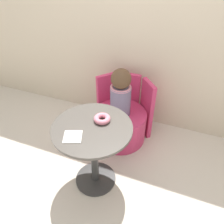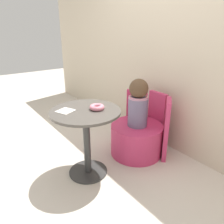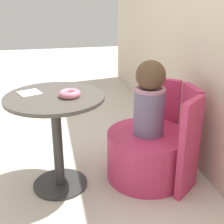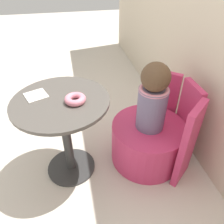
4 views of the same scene
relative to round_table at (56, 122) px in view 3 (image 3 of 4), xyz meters
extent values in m
plane|color=beige|center=(0.02, 0.04, -0.53)|extent=(12.00, 12.00, 0.00)
cube|color=beige|center=(0.02, 1.17, 0.67)|extent=(6.00, 0.06, 2.40)
cylinder|color=#333333|center=(0.00, 0.00, -0.52)|extent=(0.41, 0.41, 0.02)
cylinder|color=#333333|center=(0.00, 0.00, -0.17)|extent=(0.07, 0.07, 0.68)
cylinder|color=#4C4742|center=(0.00, 0.00, 0.18)|extent=(0.69, 0.69, 0.02)
cylinder|color=#C63360|center=(0.02, 0.68, -0.34)|extent=(0.62, 0.62, 0.38)
cube|color=#C63360|center=(0.02, 1.02, -0.16)|extent=(0.27, 0.05, 0.73)
cube|color=#C63360|center=(0.28, 0.90, -0.16)|extent=(0.21, 0.24, 0.73)
cube|color=#C63360|center=(-0.24, 0.90, -0.16)|extent=(0.21, 0.24, 0.73)
cylinder|color=slate|center=(0.02, 0.68, 0.03)|extent=(0.23, 0.23, 0.35)
torus|color=pink|center=(0.02, 0.68, 0.20)|extent=(0.23, 0.23, 0.04)
sphere|color=brown|center=(0.02, 0.68, 0.30)|extent=(0.22, 0.22, 0.22)
torus|color=pink|center=(0.05, 0.10, 0.22)|extent=(0.15, 0.15, 0.05)
cube|color=silver|center=(-0.09, -0.17, 0.20)|extent=(0.19, 0.19, 0.01)
camera|label=1|loc=(0.66, -1.22, 1.40)|focal=35.00mm
camera|label=2|loc=(1.73, -0.97, 0.95)|focal=35.00mm
camera|label=3|loc=(2.06, -0.03, 0.87)|focal=50.00mm
camera|label=4|loc=(1.30, 0.09, 1.03)|focal=35.00mm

